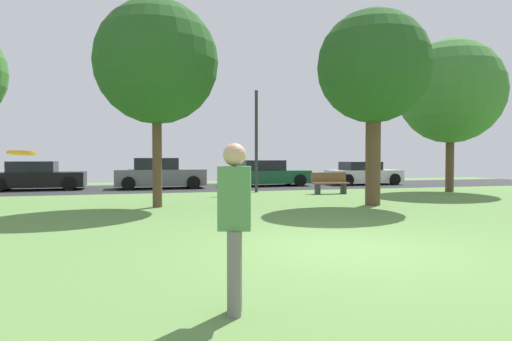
% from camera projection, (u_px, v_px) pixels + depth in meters
% --- Properties ---
extents(ground_plane, '(44.00, 44.00, 0.00)m').
position_uv_depth(ground_plane, '(346.00, 248.00, 7.61)').
color(ground_plane, '#5B8442').
extents(road_strip, '(44.00, 6.40, 0.01)m').
position_uv_depth(road_strip, '(201.00, 187.00, 23.00)').
color(road_strip, '#28282B').
rests_on(road_strip, ground_plane).
extents(birch_tree_lone, '(3.80, 3.80, 6.38)m').
position_uv_depth(birch_tree_lone, '(157.00, 63.00, 13.79)').
color(birch_tree_lone, brown).
rests_on(birch_tree_lone, ground_plane).
extents(maple_tree_far, '(3.62, 3.62, 6.28)m').
position_uv_depth(maple_tree_far, '(374.00, 68.00, 14.35)').
color(maple_tree_far, brown).
rests_on(maple_tree_far, ground_plane).
extents(oak_tree_right, '(4.64, 4.64, 6.83)m').
position_uv_depth(oak_tree_right, '(451.00, 92.00, 20.07)').
color(oak_tree_right, brown).
rests_on(oak_tree_right, ground_plane).
extents(person_catcher, '(0.37, 0.30, 1.69)m').
position_uv_depth(person_catcher, '(235.00, 220.00, 4.40)').
color(person_catcher, slate).
rests_on(person_catcher, ground_plane).
extents(frisbee_disc, '(0.34, 0.34, 0.05)m').
position_uv_depth(frisbee_disc, '(22.00, 153.00, 4.41)').
color(frisbee_disc, orange).
extents(parked_car_black, '(4.22, 2.09, 1.36)m').
position_uv_depth(parked_car_black, '(37.00, 177.00, 21.23)').
color(parked_car_black, black).
rests_on(parked_car_black, ground_plane).
extents(parked_car_grey, '(4.38, 2.02, 1.52)m').
position_uv_depth(parked_car_grey, '(159.00, 175.00, 22.29)').
color(parked_car_grey, slate).
rests_on(parked_car_grey, ground_plane).
extents(parked_car_green, '(4.59, 2.12, 1.39)m').
position_uv_depth(parked_car_green, '(265.00, 174.00, 24.30)').
color(parked_car_green, '#195633').
rests_on(parked_car_green, ground_plane).
extents(parked_car_white, '(4.13, 1.98, 1.30)m').
position_uv_depth(parked_car_white, '(363.00, 174.00, 25.43)').
color(parked_car_white, white).
rests_on(parked_car_white, ground_plane).
extents(park_bench, '(1.60, 0.45, 0.90)m').
position_uv_depth(park_bench, '(330.00, 183.00, 19.04)').
color(park_bench, brown).
rests_on(park_bench, ground_plane).
extents(street_lamp_post, '(0.14, 0.14, 4.50)m').
position_uv_depth(street_lamp_post, '(256.00, 141.00, 19.78)').
color(street_lamp_post, '#2D2D33').
rests_on(street_lamp_post, ground_plane).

